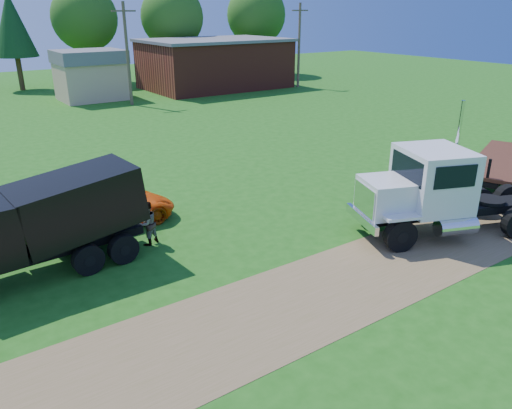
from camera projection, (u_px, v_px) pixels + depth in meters
ground at (359, 277)px, 16.73m from camera, size 140.00×140.00×0.00m
dirt_track at (359, 277)px, 16.73m from camera, size 120.00×4.20×0.01m
white_semi_tractor at (434, 192)px, 19.42m from camera, size 8.60×5.45×5.14m
black_dump_truck at (35, 223)px, 16.32m from camera, size 7.92×2.91×3.39m
orange_pickup at (114, 209)px, 20.55m from camera, size 5.13×2.48×1.41m
flatbed_trailer at (501, 163)px, 26.09m from camera, size 8.19×5.07×2.02m
spectator_b at (147, 223)px, 18.80m from camera, size 1.01×0.90×1.71m
brick_building at (215, 63)px, 55.87m from camera, size 15.40×10.40×5.30m
tan_shed at (91, 74)px, 48.51m from camera, size 6.20×5.40×4.70m
utility_poles at (127, 52)px, 44.92m from camera, size 42.20×0.28×9.00m
tree_row at (114, 21)px, 57.53m from camera, size 55.52×11.77×11.45m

